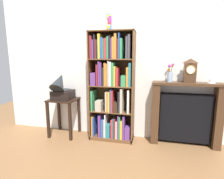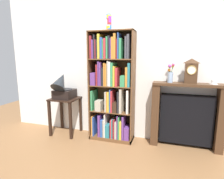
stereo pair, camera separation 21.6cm
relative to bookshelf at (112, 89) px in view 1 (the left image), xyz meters
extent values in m
cube|color=brown|center=(0.00, -0.07, -0.92)|extent=(7.75, 6.40, 0.02)
cube|color=silver|center=(0.16, 0.22, 0.42)|extent=(4.75, 0.08, 2.68)
cube|color=brown|center=(-0.37, 0.01, 0.02)|extent=(0.02, 0.34, 1.88)
cube|color=brown|center=(0.37, 0.01, 0.02)|extent=(0.02, 0.34, 1.88)
cube|color=#4C311C|center=(0.00, 0.18, 0.02)|extent=(0.76, 0.01, 1.88)
cube|color=brown|center=(0.00, 0.01, 0.95)|extent=(0.76, 0.34, 0.02)
cube|color=brown|center=(0.00, 0.01, -0.88)|extent=(0.76, 0.34, 0.06)
cube|color=orange|center=(-0.33, 0.00, -0.67)|extent=(0.02, 0.29, 0.36)
cube|color=#2D519E|center=(-0.30, -0.03, -0.68)|extent=(0.02, 0.24, 0.34)
cube|color=#663884|center=(-0.19, 0.00, -0.66)|extent=(0.04, 0.29, 0.39)
cube|color=#2D519E|center=(-0.15, -0.04, -0.70)|extent=(0.04, 0.23, 0.31)
cube|color=#B2A893|center=(-0.11, -0.03, -0.69)|extent=(0.02, 0.24, 0.32)
cube|color=white|center=(-0.09, -0.01, -0.65)|extent=(0.02, 0.28, 0.41)
cube|color=teal|center=(-0.04, -0.02, -0.74)|extent=(0.07, 0.27, 0.23)
cube|color=#C63338|center=(0.02, -0.03, -0.69)|extent=(0.02, 0.24, 0.33)
cube|color=teal|center=(0.05, -0.01, -0.68)|extent=(0.02, 0.28, 0.34)
cube|color=maroon|center=(0.07, -0.02, -0.68)|extent=(0.02, 0.26, 0.34)
cube|color=#B2A893|center=(0.11, -0.03, -0.70)|extent=(0.03, 0.23, 0.30)
cube|color=#663884|center=(0.14, -0.03, -0.65)|extent=(0.02, 0.25, 0.41)
cube|color=#388E56|center=(0.16, -0.03, -0.66)|extent=(0.02, 0.24, 0.39)
cube|color=gold|center=(0.19, -0.02, -0.69)|extent=(0.03, 0.26, 0.32)
cube|color=#663884|center=(0.23, -0.03, -0.65)|extent=(0.03, 0.23, 0.41)
cube|color=#663884|center=(0.30, -0.02, -0.75)|extent=(0.09, 0.25, 0.21)
cube|color=brown|center=(0.00, 0.01, -0.39)|extent=(0.72, 0.32, 0.02)
cube|color=#388E56|center=(-0.33, 0.00, -0.21)|extent=(0.03, 0.29, 0.35)
cube|color=#B2A893|center=(-0.21, -0.05, -0.29)|extent=(0.11, 0.20, 0.18)
cube|color=#B2A893|center=(-0.07, -0.01, -0.21)|extent=(0.03, 0.29, 0.35)
cube|color=orange|center=(-0.04, 0.00, -0.21)|extent=(0.02, 0.30, 0.35)
cube|color=gold|center=(-0.02, -0.03, -0.21)|extent=(0.03, 0.23, 0.34)
cube|color=#2D519E|center=(0.01, -0.02, -0.19)|extent=(0.02, 0.26, 0.39)
cube|color=#C63338|center=(0.03, -0.03, -0.20)|extent=(0.02, 0.24, 0.37)
cube|color=#382316|center=(0.09, -0.01, -0.30)|extent=(0.07, 0.27, 0.17)
cube|color=black|center=(0.15, -0.03, -0.21)|extent=(0.03, 0.23, 0.36)
cube|color=#B2A893|center=(0.19, -0.02, -0.18)|extent=(0.04, 0.25, 0.41)
cube|color=white|center=(0.30, -0.02, -0.19)|extent=(0.03, 0.25, 0.39)
cube|color=brown|center=(0.00, 0.01, 0.05)|extent=(0.72, 0.32, 0.02)
cube|color=#663884|center=(-0.30, -0.05, 0.17)|extent=(0.09, 0.19, 0.21)
cube|color=maroon|center=(-0.22, -0.04, 0.24)|extent=(0.03, 0.23, 0.35)
cube|color=#663884|center=(-0.19, 0.00, 0.27)|extent=(0.02, 0.29, 0.40)
cube|color=#663884|center=(-0.16, -0.02, 0.26)|extent=(0.03, 0.26, 0.39)
cube|color=black|center=(-0.12, -0.01, 0.22)|extent=(0.04, 0.28, 0.30)
cube|color=orange|center=(-0.09, -0.02, 0.25)|extent=(0.02, 0.26, 0.38)
cube|color=orange|center=(-0.06, -0.02, 0.25)|extent=(0.03, 0.26, 0.37)
cube|color=#B2A893|center=(-0.03, -0.03, 0.27)|extent=(0.02, 0.23, 0.41)
cube|color=white|center=(0.00, 0.00, 0.26)|extent=(0.03, 0.30, 0.40)
cube|color=#388E56|center=(0.04, 0.00, 0.26)|extent=(0.04, 0.30, 0.39)
cube|color=gold|center=(0.08, -0.02, 0.23)|extent=(0.03, 0.25, 0.33)
cube|color=#C63338|center=(0.12, -0.01, 0.22)|extent=(0.03, 0.28, 0.30)
cube|color=#388E56|center=(0.22, -0.04, 0.15)|extent=(0.08, 0.21, 0.18)
cube|color=orange|center=(0.28, -0.01, 0.22)|extent=(0.04, 0.28, 0.32)
cube|color=teal|center=(0.32, -0.02, 0.26)|extent=(0.04, 0.25, 0.39)
cube|color=brown|center=(0.00, 0.01, 0.50)|extent=(0.72, 0.32, 0.02)
cube|color=maroon|center=(-0.32, -0.03, 0.70)|extent=(0.03, 0.24, 0.37)
cube|color=#663884|center=(-0.29, -0.01, 0.67)|extent=(0.03, 0.29, 0.31)
cube|color=black|center=(-0.26, -0.02, 0.71)|extent=(0.02, 0.25, 0.39)
cube|color=maroon|center=(-0.24, -0.01, 0.67)|extent=(0.02, 0.29, 0.30)
cube|color=black|center=(-0.21, -0.01, 0.67)|extent=(0.02, 0.27, 0.30)
cube|color=gold|center=(-0.18, -0.02, 0.71)|extent=(0.04, 0.27, 0.39)
cube|color=#2D519E|center=(-0.14, -0.01, 0.68)|extent=(0.04, 0.28, 0.34)
cube|color=#388E56|center=(-0.11, -0.02, 0.67)|extent=(0.02, 0.26, 0.31)
cube|color=#C63338|center=(-0.08, -0.01, 0.68)|extent=(0.03, 0.28, 0.32)
cube|color=#388E56|center=(-0.04, -0.03, 0.69)|extent=(0.03, 0.24, 0.35)
cube|color=black|center=(-0.01, -0.03, 0.69)|extent=(0.03, 0.23, 0.36)
cube|color=#663884|center=(0.02, -0.01, 0.67)|extent=(0.02, 0.27, 0.32)
cube|color=orange|center=(0.05, -0.02, 0.68)|extent=(0.03, 0.27, 0.34)
cube|color=orange|center=(0.09, -0.02, 0.71)|extent=(0.04, 0.27, 0.39)
cube|color=maroon|center=(0.12, -0.03, 0.67)|extent=(0.02, 0.23, 0.31)
cube|color=#2D519E|center=(0.15, -0.03, 0.71)|extent=(0.02, 0.23, 0.40)
cube|color=#388E56|center=(0.18, -0.01, 0.67)|extent=(0.03, 0.28, 0.32)
cube|color=#424247|center=(0.27, -0.02, 0.69)|extent=(0.03, 0.27, 0.34)
cube|color=#424247|center=(0.30, -0.01, 0.70)|extent=(0.03, 0.28, 0.37)
cylinder|color=orange|center=(-0.04, -0.02, 1.01)|extent=(0.08, 0.08, 0.10)
cylinder|color=blue|center=(-0.04, -0.02, 1.03)|extent=(0.08, 0.08, 0.10)
cylinder|color=yellow|center=(-0.04, -0.03, 1.05)|extent=(0.08, 0.08, 0.10)
cylinder|color=blue|center=(-0.04, -0.02, 1.06)|extent=(0.08, 0.08, 0.10)
cylinder|color=white|center=(-0.04, -0.03, 1.08)|extent=(0.08, 0.08, 0.10)
cylinder|color=red|center=(-0.04, -0.03, 1.10)|extent=(0.08, 0.08, 0.10)
cylinder|color=blue|center=(-0.04, -0.02, 1.12)|extent=(0.08, 0.08, 0.10)
cylinder|color=purple|center=(-0.04, -0.03, 1.13)|extent=(0.08, 0.08, 0.10)
cylinder|color=yellow|center=(-0.04, -0.03, 1.15)|extent=(0.08, 0.08, 0.10)
cylinder|color=blue|center=(-0.04, -0.02, 1.17)|extent=(0.08, 0.08, 0.10)
cube|color=black|center=(-0.91, -0.04, -0.23)|extent=(0.50, 0.45, 0.02)
cube|color=black|center=(-1.12, -0.24, -0.58)|extent=(0.04, 0.04, 0.67)
cube|color=black|center=(-0.69, -0.24, -0.58)|extent=(0.04, 0.04, 0.67)
cube|color=black|center=(-1.12, 0.15, -0.58)|extent=(0.04, 0.04, 0.67)
cube|color=black|center=(-0.69, 0.15, -0.58)|extent=(0.04, 0.04, 0.67)
cube|color=black|center=(-0.91, -0.04, -0.14)|extent=(0.34, 0.34, 0.16)
cylinder|color=black|center=(-0.91, -0.04, -0.05)|extent=(0.29, 0.29, 0.01)
cylinder|color=#1E2328|center=(-0.91, -0.09, -0.03)|extent=(0.03, 0.03, 0.06)
cone|color=#1E2328|center=(-0.91, -0.15, 0.12)|extent=(0.26, 0.40, 0.41)
cube|color=#472D1C|center=(1.23, 0.06, 0.12)|extent=(1.08, 0.25, 0.04)
cube|color=#472D1C|center=(0.75, 0.06, -0.41)|extent=(0.12, 0.23, 1.02)
cube|color=#472D1C|center=(1.71, 0.06, -0.41)|extent=(0.12, 0.23, 1.02)
cube|color=black|center=(1.23, 0.09, -0.46)|extent=(0.80, 0.13, 0.81)
cube|color=#472D1C|center=(1.25, 0.06, 0.30)|extent=(0.18, 0.11, 0.31)
pyramid|color=#472D1C|center=(1.25, 0.06, 0.48)|extent=(0.18, 0.11, 0.07)
cylinder|color=silver|center=(1.25, 0.00, 0.35)|extent=(0.12, 0.01, 0.12)
torus|color=#B79347|center=(1.25, 0.00, 0.35)|extent=(0.14, 0.01, 0.14)
cylinder|color=#99B2D1|center=(0.95, 0.06, 0.23)|extent=(0.08, 0.08, 0.17)
cylinder|color=#4C753D|center=(0.94, 0.03, 0.28)|extent=(0.02, 0.06, 0.25)
sphere|color=#B24CB7|center=(0.94, 0.00, 0.41)|extent=(0.05, 0.05, 0.05)
cylinder|color=#4C753D|center=(0.97, 0.05, 0.28)|extent=(0.03, 0.02, 0.24)
sphere|color=yellow|center=(0.98, 0.04, 0.40)|extent=(0.03, 0.03, 0.03)
cylinder|color=#4C753D|center=(0.94, 0.08, 0.29)|extent=(0.01, 0.06, 0.26)
sphere|color=yellow|center=(0.95, 0.11, 0.41)|extent=(0.03, 0.03, 0.03)
cylinder|color=#4C753D|center=(0.94, 0.08, 0.28)|extent=(0.03, 0.05, 0.24)
sphere|color=yellow|center=(0.93, 0.11, 0.39)|extent=(0.04, 0.04, 0.04)
cylinder|color=#4C753D|center=(0.97, 0.03, 0.29)|extent=(0.05, 0.03, 0.27)
sphere|color=#EA4275|center=(0.99, 0.02, 0.43)|extent=(0.04, 0.04, 0.04)
cylinder|color=#4C753D|center=(0.96, 0.07, 0.30)|extent=(0.05, 0.04, 0.29)
sphere|color=silver|center=(0.99, 0.09, 0.44)|extent=(0.04, 0.04, 0.04)
cylinder|color=#4C753D|center=(0.94, 0.05, 0.25)|extent=(0.03, 0.05, 0.19)
sphere|color=orange|center=(0.93, 0.03, 0.34)|extent=(0.04, 0.04, 0.04)
cylinder|color=white|center=(1.57, 0.06, 0.15)|extent=(0.12, 0.12, 0.01)
cylinder|color=white|center=(1.57, 0.06, 0.18)|extent=(0.07, 0.07, 0.06)
torus|color=white|center=(1.62, 0.06, 0.18)|extent=(0.04, 0.01, 0.04)
camera|label=1|loc=(0.71, -2.99, 0.55)|focal=29.06mm
camera|label=2|loc=(0.92, -2.94, 0.55)|focal=29.06mm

